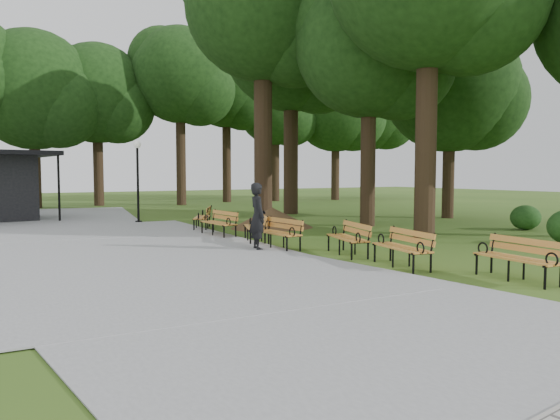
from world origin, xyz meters
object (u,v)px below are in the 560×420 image
lawn_tree_4 (291,43)px  bench_6 (202,217)px  lawn_tree_5 (450,86)px  bench_5 (218,223)px  dirt_mound (272,218)px  bench_3 (277,233)px  bench_1 (401,248)px  lawn_tree_2 (263,4)px  bench_4 (255,228)px  bench_0 (517,259)px  lamp_post (138,165)px  person (258,217)px  bench_2 (347,238)px  lawn_tree_1 (369,43)px

lawn_tree_4 → bench_6: bearing=-145.7°
lawn_tree_5 → bench_5: bearing=-174.9°
dirt_mound → bench_3: (-2.71, -5.02, 0.04)m
bench_1 → lawn_tree_2: size_ratio=0.15×
bench_4 → bench_6: (0.05, 4.40, 0.00)m
bench_0 → lawn_tree_2: (1.84, 13.83, 8.91)m
lamp_post → bench_3: bearing=-82.9°
person → dirt_mound: size_ratio=0.67×
dirt_mound → bench_0: (-0.90, -11.42, 0.04)m
dirt_mound → bench_4: (-2.55, -3.33, 0.04)m
bench_1 → bench_3: bearing=-156.3°
bench_3 → bench_4: 1.70m
person → bench_5: person is taller
lamp_post → lawn_tree_2: (4.87, -2.29, 6.86)m
bench_5 → lawn_tree_2: 10.43m
bench_3 → lawn_tree_2: 12.17m
bench_6 → bench_4: bearing=27.3°
bench_1 → bench_4: bearing=-161.6°
dirt_mound → bench_4: bench_4 is taller
lawn_tree_4 → bench_2: bearing=-115.9°
bench_5 → bench_6: size_ratio=1.00×
bench_1 → lawn_tree_1: bearing=155.6°
bench_6 → lamp_post: bearing=-130.6°
dirt_mound → bench_6: bench_6 is taller
bench_4 → lawn_tree_4: bearing=164.1°
lamp_post → bench_5: size_ratio=1.85×
person → lawn_tree_5: lawn_tree_5 is taller
bench_0 → bench_5: same height
lawn_tree_2 → lawn_tree_4: bearing=43.9°
bench_2 → bench_3: bearing=-138.1°
lamp_post → lawn_tree_2: size_ratio=0.27×
bench_1 → dirt_mound: bearing=179.8°
bench_0 → lawn_tree_4: (5.40, 17.26, 8.42)m
bench_3 → lawn_tree_1: lawn_tree_1 is taller
person → bench_3: 0.82m
lawn_tree_1 → lawn_tree_4: lawn_tree_4 is taller
bench_3 → lawn_tree_2: lawn_tree_2 is taller
bench_5 → lawn_tree_1: size_ratio=0.18×
bench_6 → lawn_tree_5: bearing=111.5°
bench_3 → lawn_tree_1: size_ratio=0.18×
person → bench_3: (0.65, 0.03, -0.50)m
dirt_mound → lawn_tree_1: 7.93m
lawn_tree_1 → bench_0: bearing=-114.6°
lamp_post → lawn_tree_5: bearing=-20.3°
bench_1 → lawn_tree_2: bearing=177.6°
person → bench_0: size_ratio=0.99×
dirt_mound → lawn_tree_2: (0.94, 2.41, 8.95)m
bench_0 → bench_3: bearing=-159.9°
bench_4 → lawn_tree_1: size_ratio=0.18×
lawn_tree_4 → bench_1: bearing=-112.9°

